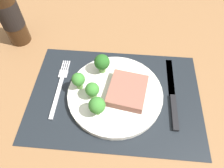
{
  "coord_description": "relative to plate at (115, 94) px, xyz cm",
  "views": [
    {
      "loc": [
        1.66,
        -29.32,
        47.53
      ],
      "look_at": [
        -1.06,
        2.52,
        1.9
      ],
      "focal_mm": 33.22,
      "sensor_mm": 36.0,
      "label": 1
    }
  ],
  "objects": [
    {
      "name": "broccoli_center",
      "position": [
        -5.6,
        -1.68,
        3.63
      ],
      "size": [
        3.55,
        3.55,
        4.87
      ],
      "color": "#6B994C",
      "rests_on": "plate"
    },
    {
      "name": "broccoli_near_fork",
      "position": [
        -9.51,
        0.88,
        3.89
      ],
      "size": [
        3.47,
        3.47,
        5.09
      ],
      "color": "#5B8942",
      "rests_on": "plate"
    },
    {
      "name": "broccoli_back_left",
      "position": [
        -3.79,
        -6.32,
        4.34
      ],
      "size": [
        4.03,
        4.03,
        5.69
      ],
      "color": "#5B8942",
      "rests_on": "plate"
    },
    {
      "name": "broccoli_front_edge",
      "position": [
        -4.13,
        6.86,
        4.29
      ],
      "size": [
        4.24,
        4.24,
        5.81
      ],
      "color": "#5B8942",
      "rests_on": "plate"
    },
    {
      "name": "knife",
      "position": [
        15.27,
        0.53,
        -0.5
      ],
      "size": [
        1.8,
        23.0,
        0.8
      ],
      "rotation": [
        0.0,
        0.0,
        -0.0
      ],
      "color": "black",
      "rests_on": "placemat"
    },
    {
      "name": "placemat",
      "position": [
        0.0,
        0.0,
        -0.95
      ],
      "size": [
        45.37,
        31.19,
        0.3
      ],
      "primitive_type": "cube",
      "color": "black",
      "rests_on": "ground_plane"
    },
    {
      "name": "fork",
      "position": [
        -15.39,
        1.42,
        -0.55
      ],
      "size": [
        2.4,
        19.2,
        0.5
      ],
      "rotation": [
        0.0,
        0.0,
        -0.03
      ],
      "color": "silver",
      "rests_on": "placemat"
    },
    {
      "name": "ground_plane",
      "position": [
        0.0,
        0.0,
        -2.6
      ],
      "size": [
        140.0,
        110.0,
        3.0
      ],
      "primitive_type": "cube",
      "color": "brown"
    },
    {
      "name": "steak",
      "position": [
        3.12,
        0.14,
        1.95
      ],
      "size": [
        10.94,
        11.88,
        2.3
      ],
      "primitive_type": "cube",
      "rotation": [
        0.0,
        0.0,
        -0.16
      ],
      "color": "#8C5647",
      "rests_on": "plate"
    },
    {
      "name": "wine_bottle",
      "position": [
        -32.47,
        19.06,
        10.22
      ],
      "size": [
        6.6,
        6.6,
        30.77
      ],
      "color": "#331E0F",
      "rests_on": "ground_plane"
    },
    {
      "name": "plate",
      "position": [
        0.0,
        0.0,
        0.0
      ],
      "size": [
        25.0,
        25.0,
        1.6
      ],
      "primitive_type": "cylinder",
      "color": "silver",
      "rests_on": "placemat"
    }
  ]
}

